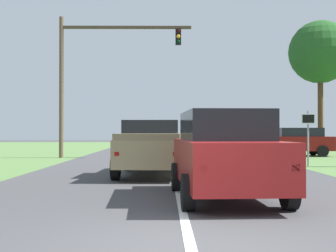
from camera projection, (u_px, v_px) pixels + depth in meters
The scene contains 8 objects.
ground_plane at pixel (174, 171), 17.26m from camera, with size 120.00×120.00×0.00m, color #424244.
lane_centre_stripe at pixel (190, 242), 6.26m from camera, with size 0.16×40.29×0.01m, color white.
red_suv_near at pixel (225, 153), 10.36m from camera, with size 2.40×4.89×1.99m.
pickup_truck_lead at pixel (152, 147), 15.76m from camera, with size 2.49×5.52×1.90m.
traffic_light at pixel (95, 65), 26.12m from camera, with size 7.59×0.40×8.10m.
keep_moving_sign at pixel (308, 131), 19.83m from camera, with size 0.60×0.09×2.42m.
oak_tree_right at pixel (320, 53), 30.38m from camera, with size 4.18×4.18×8.91m.
crossing_suv_far at pixel (297, 141), 27.85m from camera, with size 4.28×2.27×1.73m.
Camera 1 is at (-0.35, -6.13, 1.54)m, focal length 48.67 mm.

